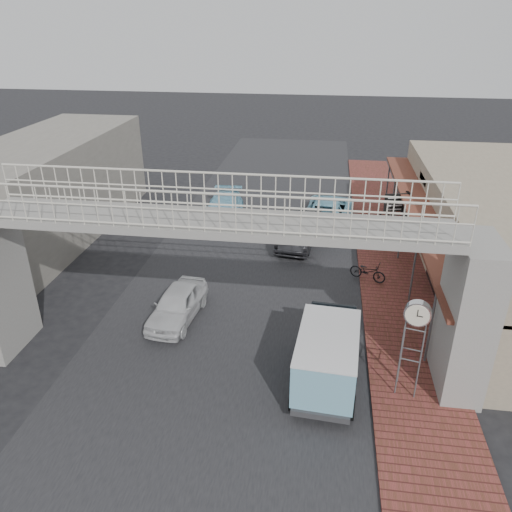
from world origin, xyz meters
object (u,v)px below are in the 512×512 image
(angkot_far, at_px, (223,209))
(angkot_curb, at_px, (328,210))
(motorcycle_near, at_px, (368,271))
(arrow_sign, at_px, (411,202))
(motorcycle_far, at_px, (395,216))
(white_hatchback, at_px, (177,304))
(street_clock, at_px, (417,318))
(angkot_van, at_px, (328,351))
(dark_sedan, at_px, (299,230))

(angkot_far, bearing_deg, angkot_curb, 2.49)
(motorcycle_near, height_order, arrow_sign, arrow_sign)
(angkot_curb, relative_size, motorcycle_far, 2.98)
(motorcycle_near, bearing_deg, angkot_far, 75.27)
(white_hatchback, bearing_deg, arrow_sign, 44.67)
(motorcycle_far, bearing_deg, angkot_curb, 100.92)
(angkot_far, distance_m, motorcycle_far, 9.59)
(white_hatchback, bearing_deg, street_clock, -14.79)
(arrow_sign, bearing_deg, angkot_curb, 126.60)
(motorcycle_far, xyz_separation_m, street_clock, (-1.07, -13.76, 2.09))
(angkot_van, relative_size, motorcycle_far, 2.33)
(angkot_van, distance_m, street_clock, 2.87)
(white_hatchback, relative_size, street_clock, 1.17)
(dark_sedan, bearing_deg, angkot_curb, 72.77)
(angkot_far, height_order, motorcycle_far, angkot_far)
(dark_sedan, height_order, motorcycle_near, dark_sedan)
(angkot_van, relative_size, motorcycle_near, 2.59)
(dark_sedan, height_order, street_clock, street_clock)
(angkot_van, xyz_separation_m, motorcycle_near, (1.69, 7.08, -0.74))
(angkot_far, xyz_separation_m, street_clock, (8.51, -13.40, 2.04))
(angkot_curb, distance_m, angkot_far, 5.93)
(white_hatchback, height_order, street_clock, street_clock)
(white_hatchback, relative_size, arrow_sign, 1.24)
(white_hatchback, height_order, arrow_sign, arrow_sign)
(angkot_far, bearing_deg, angkot_van, -68.09)
(angkot_far, xyz_separation_m, angkot_van, (6.05, -13.37, 0.58))
(white_hatchback, distance_m, angkot_far, 10.34)
(angkot_curb, bearing_deg, arrow_sign, 147.70)
(white_hatchback, distance_m, dark_sedan, 8.82)
(dark_sedan, xyz_separation_m, angkot_curb, (1.40, 3.08, -0.00))
(white_hatchback, relative_size, motorcycle_far, 2.06)
(angkot_curb, bearing_deg, dark_sedan, 72.60)
(dark_sedan, bearing_deg, motorcycle_far, 37.30)
(angkot_van, bearing_deg, motorcycle_far, 79.77)
(motorcycle_far, bearing_deg, white_hatchback, 152.25)
(arrow_sign, bearing_deg, white_hatchback, -155.09)
(angkot_van, bearing_deg, arrow_sign, 74.88)
(street_clock, relative_size, arrow_sign, 1.06)
(angkot_far, relative_size, angkot_van, 1.14)
(motorcycle_near, xyz_separation_m, motorcycle_far, (1.85, 6.66, 0.12))
(angkot_curb, bearing_deg, motorcycle_far, -175.13)
(white_hatchback, bearing_deg, angkot_far, 97.53)
(motorcycle_far, bearing_deg, street_clock, -171.34)
(street_clock, bearing_deg, angkot_curb, 114.06)
(dark_sedan, relative_size, street_clock, 1.44)
(angkot_van, relative_size, street_clock, 1.32)
(angkot_far, relative_size, street_clock, 1.51)
(angkot_curb, height_order, angkot_far, angkot_curb)
(angkot_curb, xyz_separation_m, motorcycle_near, (1.83, -6.80, -0.22))
(arrow_sign, bearing_deg, angkot_van, -123.38)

